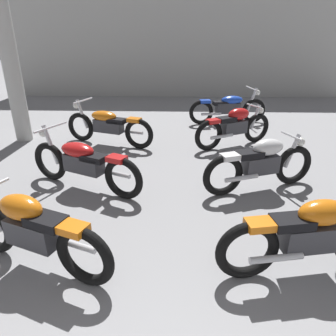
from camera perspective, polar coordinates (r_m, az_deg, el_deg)
name	(u,v)px	position (r m, az deg, el deg)	size (l,w,h in m)	color
back_wall	(175,48)	(12.58, 1.35, 21.06)	(12.86, 0.24, 3.60)	#B2B2AD
support_pillar	(12,70)	(7.89, -26.63, 15.73)	(0.36, 0.36, 3.20)	#B2B2AD
motorcycle_left_row_1	(32,230)	(3.61, -23.60, -10.36)	(1.87, 0.83, 0.88)	black
motorcycle_left_row_2	(83,162)	(5.14, -15.23, 0.98)	(2.01, 1.08, 0.97)	black
motorcycle_left_row_3	(108,125)	(7.14, -10.91, 7.70)	(2.08, 0.94, 0.97)	black
motorcycle_right_row_1	(310,235)	(3.56, 24.54, -11.02)	(1.96, 0.62, 0.88)	black
motorcycle_right_row_2	(261,163)	(5.14, 16.64, 0.88)	(1.89, 0.80, 0.88)	black
motorcycle_right_row_3	(234,126)	(7.07, 12.03, 7.50)	(1.79, 1.01, 0.88)	black
motorcycle_right_row_4	(228,107)	(8.90, 10.98, 10.82)	(2.16, 0.74, 0.97)	black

